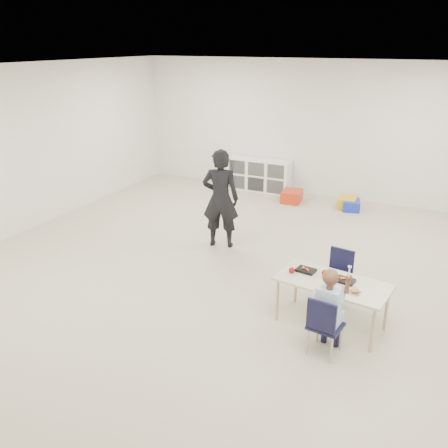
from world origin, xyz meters
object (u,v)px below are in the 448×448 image
at_px(cubby_shelf, 259,175).
at_px(adult, 220,199).
at_px(table, 331,303).
at_px(child, 327,308).
at_px(chair_near, 326,325).

bearing_deg(cubby_shelf, adult, -79.57).
xyz_separation_m(table, child, (0.07, -0.55, 0.25)).
relative_size(cubby_shelf, adult, 0.88).
xyz_separation_m(cubby_shelf, adult, (0.57, -3.12, 0.45)).
height_order(table, chair_near, chair_near).
height_order(table, adult, adult).
xyz_separation_m(chair_near, cubby_shelf, (-2.83, 5.21, 0.01)).
bearing_deg(adult, table, 128.64).
bearing_deg(child, table, 105.72).
relative_size(table, adult, 0.83).
relative_size(chair_near, cubby_shelf, 0.49).
relative_size(child, cubby_shelf, 0.78).
height_order(cubby_shelf, adult, adult).
bearing_deg(cubby_shelf, child, -61.54).
bearing_deg(table, cubby_shelf, 128.73).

